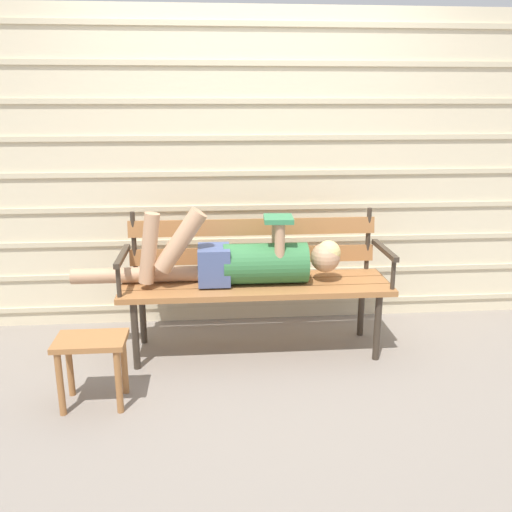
# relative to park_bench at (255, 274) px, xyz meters

# --- Properties ---
(ground_plane) EXTENTS (12.00, 12.00, 0.00)m
(ground_plane) POSITION_rel_park_bench_xyz_m (0.00, -0.16, -0.52)
(ground_plane) COLOR gray
(house_siding) EXTENTS (4.46, 0.08, 2.22)m
(house_siding) POSITION_rel_park_bench_xyz_m (0.00, 0.52, 0.59)
(house_siding) COLOR beige
(house_siding) RESTS_ON ground
(park_bench) EXTENTS (1.72, 0.51, 0.91)m
(park_bench) POSITION_rel_park_bench_xyz_m (0.00, 0.00, 0.00)
(park_bench) COLOR #9E6638
(park_bench) RESTS_ON ground
(reclining_person) EXTENTS (1.72, 0.26, 0.51)m
(reclining_person) POSITION_rel_park_bench_xyz_m (-0.09, -0.07, 0.11)
(reclining_person) COLOR #33703D
(footstool) EXTENTS (0.38, 0.25, 0.39)m
(footstool) POSITION_rel_park_bench_xyz_m (-0.94, -0.65, -0.22)
(footstool) COLOR #9E6638
(footstool) RESTS_ON ground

